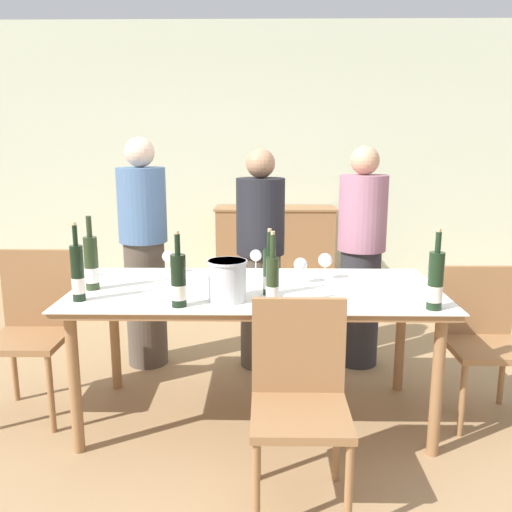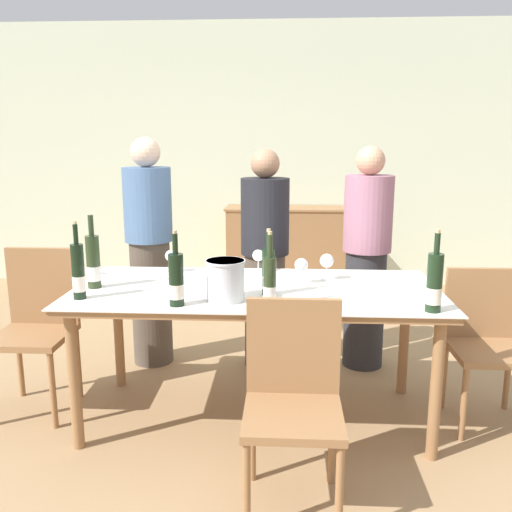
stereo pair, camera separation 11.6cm
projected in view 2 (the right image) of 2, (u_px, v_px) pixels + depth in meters
The scene contains 21 objects.
ground_plane at pixel (256, 417), 3.15m from camera, with size 12.00×12.00×0.00m, color #A37F56.
back_wall at pixel (272, 157), 5.90m from camera, with size 8.00×0.10×2.80m.
sideboard_cabinet at pixel (286, 248), 5.80m from camera, with size 1.27×0.46×0.88m.
dining_table at pixel (256, 300), 3.00m from camera, with size 2.01×0.93×0.78m.
ice_bucket at pixel (225, 279), 2.74m from camera, with size 0.20×0.20×0.21m.
wine_bottle_0 at pixel (268, 273), 2.83m from camera, with size 0.07×0.07×0.35m.
wine_bottle_1 at pixel (78, 273), 2.76m from camera, with size 0.07×0.07×0.40m.
wine_bottle_2 at pixel (176, 281), 2.65m from camera, with size 0.08×0.08×0.38m.
wine_bottle_3 at pixel (93, 263), 2.97m from camera, with size 0.07×0.07×0.40m.
wine_bottle_4 at pixel (270, 282), 2.63m from camera, with size 0.06×0.06×0.37m.
wine_bottle_5 at pixel (434, 284), 2.55m from camera, with size 0.07×0.07×0.39m.
wine_glass_0 at pixel (301, 266), 3.06m from camera, with size 0.08×0.08×0.15m.
wine_glass_1 at pixel (258, 256), 3.33m from camera, with size 0.07×0.07×0.14m.
wine_glass_2 at pixel (327, 261), 3.14m from camera, with size 0.08×0.08×0.15m.
wine_glass_3 at pixel (171, 257), 3.33m from camera, with size 0.07×0.07×0.14m.
chair_right_end at pixel (486, 335), 3.06m from camera, with size 0.42×0.42×0.86m.
chair_left_end at pixel (37, 318), 3.20m from camera, with size 0.42×0.42×0.95m.
chair_near_front at pixel (293, 390), 2.36m from camera, with size 0.42×0.42×0.89m.
person_host at pixel (150, 254), 3.79m from camera, with size 0.33×0.33×1.60m.
person_guest_left at pixel (265, 261), 3.74m from camera, with size 0.33×0.33×1.52m.
person_guest_right at pixel (366, 260), 3.74m from camera, with size 0.33×0.33×1.54m.
Camera 2 is at (0.16, -2.88, 1.58)m, focal length 38.00 mm.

